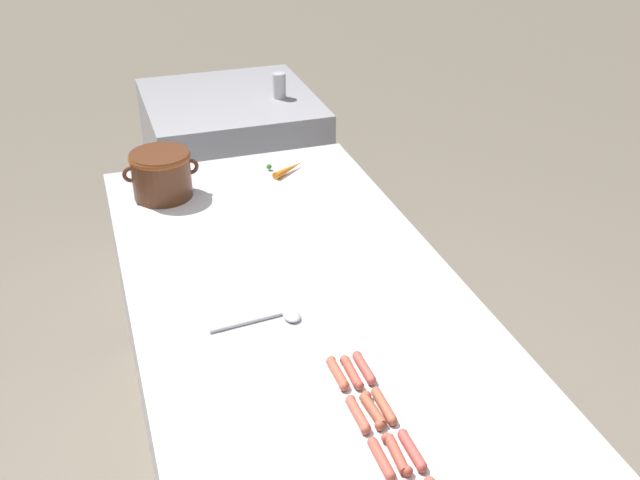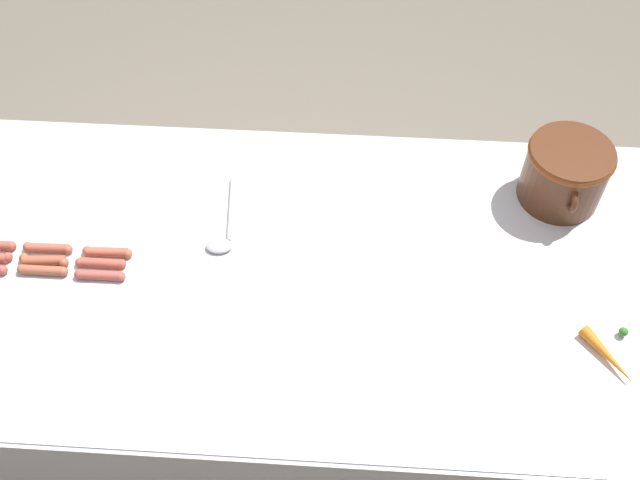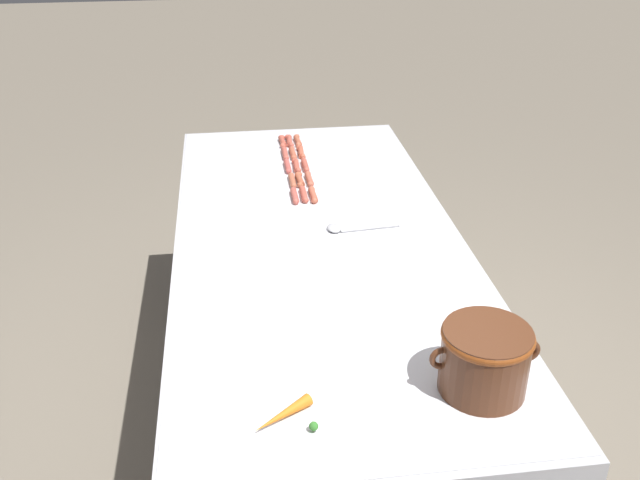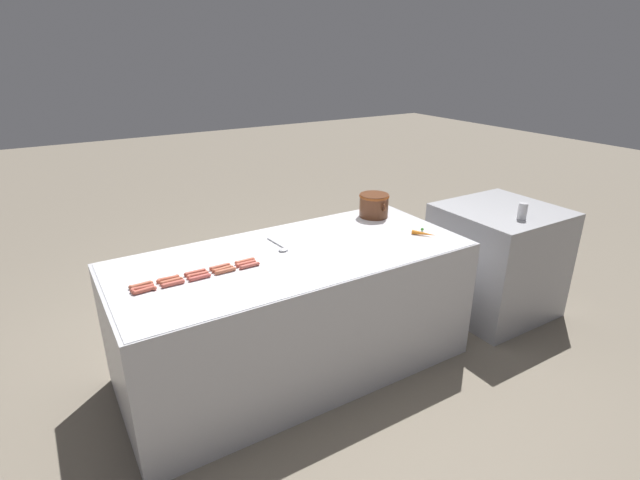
# 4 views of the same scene
# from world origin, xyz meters

# --- Properties ---
(ground_plane) EXTENTS (20.00, 20.00, 0.00)m
(ground_plane) POSITION_xyz_m (0.00, 0.00, 0.00)
(ground_plane) COLOR #756B5B
(griddle_counter) EXTENTS (1.02, 2.31, 0.87)m
(griddle_counter) POSITION_xyz_m (0.00, 0.00, 0.44)
(griddle_counter) COLOR #BCBCC1
(griddle_counter) RESTS_ON ground_plane
(hot_dog_3) EXTENTS (0.03, 0.13, 0.03)m
(hot_dog_3) POSITION_xyz_m (-0.02, -0.49, 0.88)
(hot_dog_3) COLOR #B65A44
(hot_dog_3) RESTS_ON griddle_counter
(hot_dog_4) EXTENTS (0.03, 0.13, 0.03)m
(hot_dog_4) POSITION_xyz_m (-0.02, -0.33, 0.88)
(hot_dog_4) COLOR #BB5A41
(hot_dog_4) RESTS_ON griddle_counter
(hot_dog_8) EXTENTS (0.03, 0.13, 0.03)m
(hot_dog_8) POSITION_xyz_m (0.02, -0.48, 0.88)
(hot_dog_8) COLOR #B0583D
(hot_dog_8) RESTS_ON griddle_counter
(hot_dog_9) EXTENTS (0.03, 0.13, 0.03)m
(hot_dog_9) POSITION_xyz_m (0.02, -0.34, 0.88)
(hot_dog_9) COLOR #B95241
(hot_dog_9) RESTS_ON griddle_counter
(hot_dog_13) EXTENTS (0.03, 0.13, 0.03)m
(hot_dog_13) POSITION_xyz_m (0.05, -0.48, 0.88)
(hot_dog_13) COLOR #B05B40
(hot_dog_13) RESTS_ON griddle_counter
(hot_dog_14) EXTENTS (0.03, 0.13, 0.03)m
(hot_dog_14) POSITION_xyz_m (0.05, -0.33, 0.88)
(hot_dog_14) COLOR #B55246
(hot_dog_14) RESTS_ON griddle_counter
(bean_pot) EXTENTS (0.29, 0.23, 0.18)m
(bean_pot) POSITION_xyz_m (-0.30, 0.87, 0.97)
(bean_pot) COLOR #562D19
(bean_pot) RESTS_ON griddle_counter
(serving_spoon) EXTENTS (0.27, 0.07, 0.02)m
(serving_spoon) POSITION_xyz_m (-0.11, -0.04, 0.88)
(serving_spoon) COLOR #B7B7BC
(serving_spoon) RESTS_ON griddle_counter
(carrot) EXTENTS (0.16, 0.12, 0.03)m
(carrot) POSITION_xyz_m (0.21, 0.92, 0.89)
(carrot) COLOR orange
(carrot) RESTS_ON griddle_counter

